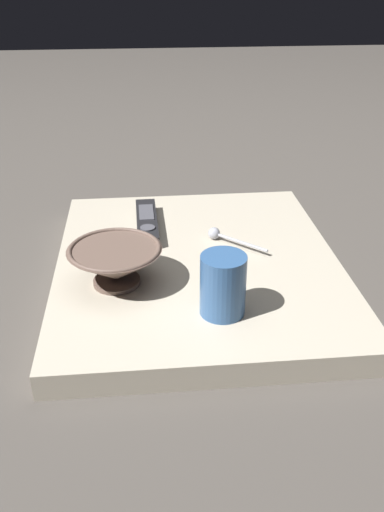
{
  "coord_description": "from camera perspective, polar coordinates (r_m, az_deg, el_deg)",
  "views": [
    {
      "loc": [
        -0.91,
        0.1,
        0.55
      ],
      "look_at": [
        -0.03,
        0.01,
        0.06
      ],
      "focal_mm": 38.5,
      "sensor_mm": 36.0,
      "label": 1
    }
  ],
  "objects": [
    {
      "name": "teaspoon",
      "position": [
        1.1,
        2.94,
        2.17
      ],
      "size": [
        0.1,
        0.11,
        0.02
      ],
      "color": "#A3A5B2",
      "rests_on": "table"
    },
    {
      "name": "coffee_mug",
      "position": [
        0.86,
        3.23,
        -3.03
      ],
      "size": [
        0.07,
        0.07,
        0.1
      ],
      "color": "#33598C",
      "rests_on": "table"
    },
    {
      "name": "tv_remote_near",
      "position": [
        1.16,
        -4.71,
        3.49
      ],
      "size": [
        0.2,
        0.04,
        0.03
      ],
      "color": "black",
      "rests_on": "table"
    },
    {
      "name": "cereal_bowl",
      "position": [
        0.95,
        -7.96,
        -0.76
      ],
      "size": [
        0.16,
        0.16,
        0.07
      ],
      "color": "brown",
      "rests_on": "table"
    },
    {
      "name": "ground_plane",
      "position": [
        1.07,
        0.56,
        -2.32
      ],
      "size": [
        6.0,
        6.0,
        0.0
      ],
      "primitive_type": "plane",
      "color": "#47423D"
    },
    {
      "name": "table",
      "position": [
        1.05,
        0.56,
        -1.28
      ],
      "size": [
        0.62,
        0.53,
        0.04
      ],
      "color": "#B7AD99",
      "rests_on": "ground"
    }
  ]
}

